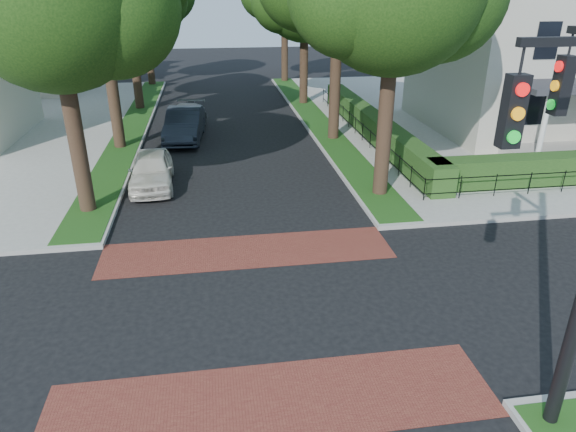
% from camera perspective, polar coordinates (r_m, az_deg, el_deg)
% --- Properties ---
extents(ground, '(120.00, 120.00, 0.00)m').
position_cam_1_polar(ground, '(13.42, -3.43, -10.35)').
color(ground, black).
rests_on(ground, ground).
extents(sidewalk_ne, '(30.00, 30.00, 0.15)m').
position_cam_1_polar(sidewalk_ne, '(37.04, 25.44, 10.28)').
color(sidewalk_ne, gray).
rests_on(sidewalk_ne, ground).
extents(crosswalk_far, '(9.00, 2.20, 0.01)m').
position_cam_1_polar(crosswalk_far, '(16.15, -4.51, -3.91)').
color(crosswalk_far, maroon).
rests_on(crosswalk_far, ground).
extents(crosswalk_near, '(9.00, 2.20, 0.01)m').
position_cam_1_polar(crosswalk_near, '(10.95, -1.74, -19.82)').
color(crosswalk_near, maroon).
rests_on(crosswalk_near, ground).
extents(grass_strip_ne, '(1.60, 29.80, 0.02)m').
position_cam_1_polar(grass_strip_ne, '(31.64, 3.13, 10.67)').
color(grass_strip_ne, '#174513').
rests_on(grass_strip_ne, sidewalk_ne).
extents(grass_strip_nw, '(1.60, 29.80, 0.02)m').
position_cam_1_polar(grass_strip_nw, '(31.35, -16.89, 9.54)').
color(grass_strip_nw, '#174513').
rests_on(grass_strip_nw, sidewalk_nw).
extents(hedge_main_road, '(1.00, 18.00, 1.20)m').
position_cam_1_polar(hedge_main_road, '(28.23, 9.49, 9.93)').
color(hedge_main_road, '#1B3C14').
rests_on(hedge_main_road, sidewalk_ne).
extents(fence_main_road, '(0.06, 18.00, 0.90)m').
position_cam_1_polar(fence_main_road, '(28.03, 7.89, 9.61)').
color(fence_main_road, black).
rests_on(fence_main_road, sidewalk_ne).
extents(house_victorian, '(13.00, 13.05, 12.48)m').
position_cam_1_polar(house_victorian, '(32.63, 27.29, 19.04)').
color(house_victorian, beige).
rests_on(house_victorian, sidewalk_ne).
extents(house_left_far, '(10.00, 9.00, 10.14)m').
position_cam_1_polar(house_left_far, '(45.49, -28.91, 18.29)').
color(house_left_far, beige).
rests_on(house_left_far, sidewalk_nw).
extents(parked_car_front, '(1.87, 4.28, 1.44)m').
position_cam_1_polar(parked_car_front, '(21.74, -14.94, 4.98)').
color(parked_car_front, silver).
rests_on(parked_car_front, ground).
extents(parked_car_middle, '(2.16, 5.18, 1.67)m').
position_cam_1_polar(parked_car_middle, '(28.20, -11.42, 9.94)').
color(parked_car_middle, '#1D222C').
rests_on(parked_car_middle, ground).
extents(parked_car_rear, '(2.53, 4.95, 1.38)m').
position_cam_1_polar(parked_car_rear, '(30.08, -11.28, 10.56)').
color(parked_car_rear, slate).
rests_on(parked_car_rear, ground).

